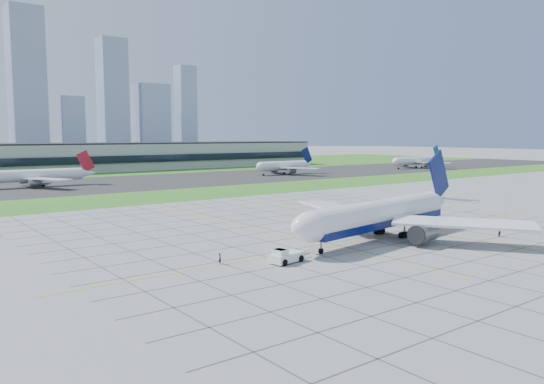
{
  "coord_description": "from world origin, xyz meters",
  "views": [
    {
      "loc": [
        -75.25,
        -70.47,
        19.95
      ],
      "look_at": [
        -1.61,
        25.78,
        7.0
      ],
      "focal_mm": 35.0,
      "sensor_mm": 36.0,
      "label": 1
    }
  ],
  "objects_px": {
    "crew_near": "(220,259)",
    "distant_jet_1": "(34,175)",
    "distant_jet_2": "(284,166)",
    "airliner": "(381,215)",
    "distant_jet_3": "(417,161)",
    "pushback_tug": "(285,256)",
    "crew_far": "(500,233)"
  },
  "relations": [
    {
      "from": "crew_near",
      "to": "distant_jet_1",
      "type": "distance_m",
      "value": 150.29
    },
    {
      "from": "distant_jet_1",
      "to": "distant_jet_2",
      "type": "relative_size",
      "value": 1.0
    },
    {
      "from": "airliner",
      "to": "distant_jet_2",
      "type": "height_order",
      "value": "airliner"
    },
    {
      "from": "distant_jet_2",
      "to": "distant_jet_3",
      "type": "distance_m",
      "value": 99.04
    },
    {
      "from": "pushback_tug",
      "to": "distant_jet_2",
      "type": "xyz_separation_m",
      "value": [
        118.9,
        148.59,
        3.44
      ]
    },
    {
      "from": "crew_near",
      "to": "distant_jet_1",
      "type": "bearing_deg",
      "value": 16.78
    },
    {
      "from": "distant_jet_1",
      "to": "pushback_tug",
      "type": "bearing_deg",
      "value": -89.95
    },
    {
      "from": "airliner",
      "to": "distant_jet_2",
      "type": "bearing_deg",
      "value": 48.78
    },
    {
      "from": "crew_far",
      "to": "pushback_tug",
      "type": "bearing_deg",
      "value": -178.12
    },
    {
      "from": "airliner",
      "to": "distant_jet_3",
      "type": "distance_m",
      "value": 234.85
    },
    {
      "from": "pushback_tug",
      "to": "crew_near",
      "type": "distance_m",
      "value": 10.25
    },
    {
      "from": "airliner",
      "to": "pushback_tug",
      "type": "height_order",
      "value": "airliner"
    },
    {
      "from": "pushback_tug",
      "to": "distant_jet_3",
      "type": "relative_size",
      "value": 0.2
    },
    {
      "from": "crew_far",
      "to": "airliner",
      "type": "bearing_deg",
      "value": 159.28
    },
    {
      "from": "airliner",
      "to": "distant_jet_2",
      "type": "distance_m",
      "value": 171.18
    },
    {
      "from": "distant_jet_1",
      "to": "distant_jet_2",
      "type": "xyz_separation_m",
      "value": [
        119.02,
        -6.86,
        -0.0
      ]
    },
    {
      "from": "pushback_tug",
      "to": "distant_jet_1",
      "type": "relative_size",
      "value": 0.2
    },
    {
      "from": "pushback_tug",
      "to": "crew_far",
      "type": "distance_m",
      "value": 47.95
    },
    {
      "from": "airliner",
      "to": "crew_near",
      "type": "xyz_separation_m",
      "value": [
        -35.78,
        1.35,
        -3.73
      ]
    },
    {
      "from": "crew_near",
      "to": "distant_jet_3",
      "type": "relative_size",
      "value": 0.04
    },
    {
      "from": "airliner",
      "to": "pushback_tug",
      "type": "xyz_separation_m",
      "value": [
        -27.1,
        -4.11,
        -3.57
      ]
    },
    {
      "from": "distant_jet_1",
      "to": "distant_jet_2",
      "type": "height_order",
      "value": "same"
    },
    {
      "from": "crew_far",
      "to": "distant_jet_3",
      "type": "distance_m",
      "value": 227.54
    },
    {
      "from": "crew_near",
      "to": "crew_far",
      "type": "bearing_deg",
      "value": -84.65
    },
    {
      "from": "distant_jet_2",
      "to": "distant_jet_3",
      "type": "xyz_separation_m",
      "value": [
        98.78,
        -7.24,
        0.0
      ]
    },
    {
      "from": "distant_jet_1",
      "to": "distant_jet_3",
      "type": "distance_m",
      "value": 218.26
    },
    {
      "from": "distant_jet_3",
      "to": "distant_jet_2",
      "type": "bearing_deg",
      "value": 175.81
    },
    {
      "from": "crew_far",
      "to": "distant_jet_1",
      "type": "xyz_separation_m",
      "value": [
        -47.19,
        164.62,
        3.66
      ]
    },
    {
      "from": "pushback_tug",
      "to": "crew_far",
      "type": "bearing_deg",
      "value": -19.8
    },
    {
      "from": "airliner",
      "to": "crew_far",
      "type": "relative_size",
      "value": 32.25
    },
    {
      "from": "crew_near",
      "to": "distant_jet_2",
      "type": "height_order",
      "value": "distant_jet_2"
    },
    {
      "from": "crew_far",
      "to": "distant_jet_3",
      "type": "height_order",
      "value": "distant_jet_3"
    }
  ]
}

